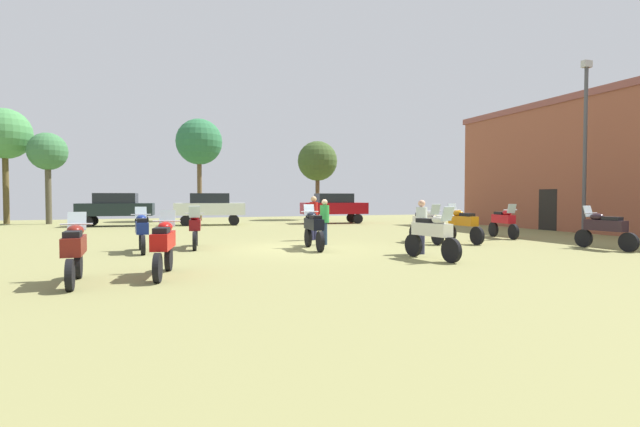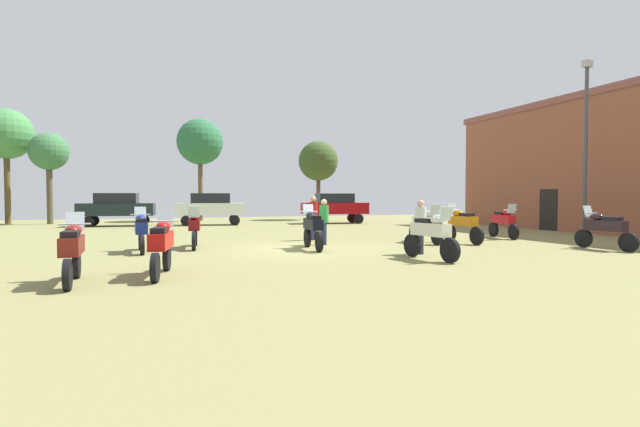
% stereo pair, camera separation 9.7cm
% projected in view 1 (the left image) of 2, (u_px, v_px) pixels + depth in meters
% --- Properties ---
extents(ground_plane, '(44.00, 52.00, 0.02)m').
position_uv_depth(ground_plane, '(300.00, 249.00, 15.99)').
color(ground_plane, olive).
extents(motorcycle_1, '(0.62, 2.15, 1.44)m').
position_uv_depth(motorcycle_1, '(142.00, 230.00, 14.88)').
color(motorcycle_1, black).
rests_on(motorcycle_1, ground).
extents(motorcycle_2, '(0.63, 2.24, 1.47)m').
position_uv_depth(motorcycle_2, '(195.00, 227.00, 16.07)').
color(motorcycle_2, black).
rests_on(motorcycle_2, ground).
extents(motorcycle_3, '(0.62, 2.29, 1.51)m').
position_uv_depth(motorcycle_3, '(314.00, 227.00, 15.74)').
color(motorcycle_3, black).
rests_on(motorcycle_3, ground).
extents(motorcycle_4, '(0.62, 2.24, 1.51)m').
position_uv_depth(motorcycle_4, '(463.00, 224.00, 17.90)').
color(motorcycle_4, black).
rests_on(motorcycle_4, ground).
extents(motorcycle_5, '(0.66, 2.22, 1.50)m').
position_uv_depth(motorcycle_5, '(432.00, 233.00, 13.12)').
color(motorcycle_5, black).
rests_on(motorcycle_5, ground).
extents(motorcycle_6, '(0.62, 2.09, 1.44)m').
position_uv_depth(motorcycle_6, '(74.00, 249.00, 9.42)').
color(motorcycle_6, black).
rests_on(motorcycle_6, ground).
extents(motorcycle_7, '(0.69, 2.20, 1.45)m').
position_uv_depth(motorcycle_7, '(164.00, 244.00, 10.36)').
color(motorcycle_7, black).
rests_on(motorcycle_7, ground).
extents(motorcycle_8, '(0.67, 2.15, 1.48)m').
position_uv_depth(motorcycle_8, '(504.00, 221.00, 20.07)').
color(motorcycle_8, black).
rests_on(motorcycle_8, ground).
extents(motorcycle_9, '(0.62, 2.23, 1.50)m').
position_uv_depth(motorcycle_9, '(426.00, 224.00, 17.86)').
color(motorcycle_9, black).
rests_on(motorcycle_9, ground).
extents(motorcycle_10, '(0.62, 2.21, 1.46)m').
position_uv_depth(motorcycle_10, '(604.00, 228.00, 15.68)').
color(motorcycle_10, black).
rests_on(motorcycle_10, ground).
extents(car_1, '(4.44, 2.18, 2.00)m').
position_uv_depth(car_1, '(116.00, 207.00, 28.35)').
color(car_1, black).
rests_on(car_1, ground).
extents(car_2, '(4.46, 2.22, 2.00)m').
position_uv_depth(car_2, '(334.00, 206.00, 31.40)').
color(car_2, black).
rests_on(car_2, ground).
extents(car_3, '(4.50, 2.35, 2.00)m').
position_uv_depth(car_3, '(210.00, 206.00, 29.48)').
color(car_3, black).
rests_on(car_3, ground).
extents(person_1, '(0.46, 0.46, 1.79)m').
position_uv_depth(person_1, '(314.00, 214.00, 19.09)').
color(person_1, '#262648').
rests_on(person_1, ground).
extents(person_2, '(0.40, 0.40, 1.67)m').
position_uv_depth(person_2, '(422.00, 223.00, 14.44)').
color(person_2, '#303150').
rests_on(person_2, ground).
extents(person_3, '(0.35, 0.35, 1.68)m').
position_uv_depth(person_3, '(325.00, 218.00, 17.26)').
color(person_3, '#243550').
rests_on(person_3, ground).
extents(tree_1, '(3.11, 3.11, 6.16)m').
position_uv_depth(tree_1, '(317.00, 161.00, 36.75)').
color(tree_1, brown).
rests_on(tree_1, ground).
extents(tree_3, '(3.29, 3.29, 7.56)m').
position_uv_depth(tree_3, '(5.00, 135.00, 30.54)').
color(tree_3, brown).
rests_on(tree_3, ground).
extents(tree_4, '(3.40, 3.40, 7.59)m').
position_uv_depth(tree_4, '(199.00, 142.00, 34.80)').
color(tree_4, brown).
rests_on(tree_4, ground).
extents(tree_5, '(2.43, 2.43, 5.95)m').
position_uv_depth(tree_5, '(48.00, 153.00, 30.41)').
color(tree_5, '#4E4735').
rests_on(tree_5, ground).
extents(lamp_post, '(0.44, 0.24, 7.76)m').
position_uv_depth(lamp_post, '(585.00, 140.00, 20.67)').
color(lamp_post, '#47474C').
rests_on(lamp_post, ground).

